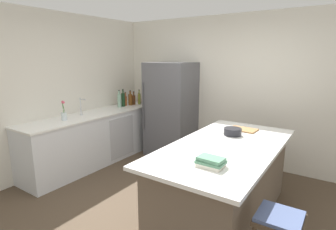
{
  "coord_description": "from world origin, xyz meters",
  "views": [
    {
      "loc": [
        1.56,
        -2.34,
        1.89
      ],
      "look_at": [
        -0.7,
        1.02,
        1.0
      ],
      "focal_mm": 28.6,
      "sensor_mm": 36.0,
      "label": 1
    }
  ],
  "objects_px": {
    "flower_vase": "(64,114)",
    "vinegar_bottle": "(125,100)",
    "hot_sauce_bottle": "(139,99)",
    "wine_bottle": "(123,99)",
    "mixing_bowl": "(233,132)",
    "refrigerator": "(171,110)",
    "whiskey_bottle": "(130,99)",
    "cookbook_stack": "(211,162)",
    "sink_faucet": "(81,106)",
    "gin_bottle": "(119,100)",
    "bar_stool": "(278,228)",
    "cutting_board": "(243,129)",
    "olive_oil_bottle": "(139,98)",
    "syrup_bottle": "(134,100)",
    "kitchen_island": "(224,181)"
  },
  "relations": [
    {
      "from": "bar_stool",
      "to": "sink_faucet",
      "type": "bearing_deg",
      "value": 166.89
    },
    {
      "from": "flower_vase",
      "to": "cutting_board",
      "type": "distance_m",
      "value": 2.72
    },
    {
      "from": "refrigerator",
      "to": "vinegar_bottle",
      "type": "height_order",
      "value": "refrigerator"
    },
    {
      "from": "sink_faucet",
      "to": "hot_sauce_bottle",
      "type": "xyz_separation_m",
      "value": [
        0.01,
        1.49,
        -0.07
      ]
    },
    {
      "from": "sink_faucet",
      "to": "gin_bottle",
      "type": "relative_size",
      "value": 0.89
    },
    {
      "from": "olive_oil_bottle",
      "to": "syrup_bottle",
      "type": "distance_m",
      "value": 0.12
    },
    {
      "from": "sink_faucet",
      "to": "gin_bottle",
      "type": "bearing_deg",
      "value": 89.77
    },
    {
      "from": "hot_sauce_bottle",
      "to": "wine_bottle",
      "type": "relative_size",
      "value": 0.63
    },
    {
      "from": "kitchen_island",
      "to": "bar_stool",
      "type": "distance_m",
      "value": 1.03
    },
    {
      "from": "hot_sauce_bottle",
      "to": "whiskey_bottle",
      "type": "xyz_separation_m",
      "value": [
        0.02,
        -0.29,
        0.03
      ]
    },
    {
      "from": "wine_bottle",
      "to": "cookbook_stack",
      "type": "relative_size",
      "value": 1.37
    },
    {
      "from": "mixing_bowl",
      "to": "gin_bottle",
      "type": "bearing_deg",
      "value": 167.22
    },
    {
      "from": "olive_oil_bottle",
      "to": "cookbook_stack",
      "type": "height_order",
      "value": "olive_oil_bottle"
    },
    {
      "from": "hot_sauce_bottle",
      "to": "bar_stool",
      "type": "bearing_deg",
      "value": -34.14
    },
    {
      "from": "refrigerator",
      "to": "bar_stool",
      "type": "height_order",
      "value": "refrigerator"
    },
    {
      "from": "wine_bottle",
      "to": "mixing_bowl",
      "type": "distance_m",
      "value": 2.62
    },
    {
      "from": "sink_faucet",
      "to": "vinegar_bottle",
      "type": "xyz_separation_m",
      "value": [
        -0.02,
        1.11,
        -0.05
      ]
    },
    {
      "from": "whiskey_bottle",
      "to": "cookbook_stack",
      "type": "xyz_separation_m",
      "value": [
        2.71,
        -1.94,
        -0.08
      ]
    },
    {
      "from": "wine_bottle",
      "to": "flower_vase",
      "type": "bearing_deg",
      "value": -87.85
    },
    {
      "from": "bar_stool",
      "to": "cutting_board",
      "type": "distance_m",
      "value": 1.68
    },
    {
      "from": "olive_oil_bottle",
      "to": "cookbook_stack",
      "type": "bearing_deg",
      "value": -38.97
    },
    {
      "from": "refrigerator",
      "to": "vinegar_bottle",
      "type": "bearing_deg",
      "value": -166.29
    },
    {
      "from": "hot_sauce_bottle",
      "to": "cookbook_stack",
      "type": "height_order",
      "value": "hot_sauce_bottle"
    },
    {
      "from": "hot_sauce_bottle",
      "to": "gin_bottle",
      "type": "xyz_separation_m",
      "value": [
        -0.01,
        -0.58,
        0.05
      ]
    },
    {
      "from": "refrigerator",
      "to": "hot_sauce_bottle",
      "type": "xyz_separation_m",
      "value": [
        -0.92,
        0.15,
        0.11
      ]
    },
    {
      "from": "whiskey_bottle",
      "to": "wine_bottle",
      "type": "distance_m",
      "value": 0.19
    },
    {
      "from": "sink_faucet",
      "to": "whiskey_bottle",
      "type": "height_order",
      "value": "whiskey_bottle"
    },
    {
      "from": "syrup_bottle",
      "to": "whiskey_bottle",
      "type": "distance_m",
      "value": 0.09
    },
    {
      "from": "kitchen_island",
      "to": "whiskey_bottle",
      "type": "height_order",
      "value": "whiskey_bottle"
    },
    {
      "from": "bar_stool",
      "to": "flower_vase",
      "type": "distance_m",
      "value": 3.36
    },
    {
      "from": "bar_stool",
      "to": "gin_bottle",
      "type": "height_order",
      "value": "gin_bottle"
    },
    {
      "from": "refrigerator",
      "to": "bar_stool",
      "type": "relative_size",
      "value": 2.7
    },
    {
      "from": "refrigerator",
      "to": "cutting_board",
      "type": "distance_m",
      "value": 1.79
    },
    {
      "from": "refrigerator",
      "to": "mixing_bowl",
      "type": "bearing_deg",
      "value": -31.98
    },
    {
      "from": "flower_vase",
      "to": "syrup_bottle",
      "type": "height_order",
      "value": "flower_vase"
    },
    {
      "from": "hot_sauce_bottle",
      "to": "olive_oil_bottle",
      "type": "xyz_separation_m",
      "value": [
        0.1,
        -0.11,
        0.03
      ]
    },
    {
      "from": "hot_sauce_bottle",
      "to": "vinegar_bottle",
      "type": "distance_m",
      "value": 0.39
    },
    {
      "from": "wine_bottle",
      "to": "mixing_bowl",
      "type": "xyz_separation_m",
      "value": [
        2.53,
        -0.67,
        -0.1
      ]
    },
    {
      "from": "whiskey_bottle",
      "to": "mixing_bowl",
      "type": "xyz_separation_m",
      "value": [
        2.51,
        -0.86,
        -0.08
      ]
    },
    {
      "from": "mixing_bowl",
      "to": "whiskey_bottle",
      "type": "bearing_deg",
      "value": 160.99
    },
    {
      "from": "bar_stool",
      "to": "whiskey_bottle",
      "type": "height_order",
      "value": "whiskey_bottle"
    },
    {
      "from": "flower_vase",
      "to": "vinegar_bottle",
      "type": "distance_m",
      "value": 1.49
    },
    {
      "from": "bar_stool",
      "to": "wine_bottle",
      "type": "relative_size",
      "value": 1.9
    },
    {
      "from": "hot_sauce_bottle",
      "to": "cookbook_stack",
      "type": "bearing_deg",
      "value": -39.32
    },
    {
      "from": "gin_bottle",
      "to": "cutting_board",
      "type": "distance_m",
      "value": 2.59
    },
    {
      "from": "kitchen_island",
      "to": "flower_vase",
      "type": "relative_size",
      "value": 7.14
    },
    {
      "from": "flower_vase",
      "to": "cookbook_stack",
      "type": "height_order",
      "value": "flower_vase"
    },
    {
      "from": "refrigerator",
      "to": "vinegar_bottle",
      "type": "relative_size",
      "value": 6.49
    },
    {
      "from": "syrup_bottle",
      "to": "vinegar_bottle",
      "type": "height_order",
      "value": "same"
    },
    {
      "from": "bar_stool",
      "to": "gin_bottle",
      "type": "distance_m",
      "value": 3.8
    }
  ]
}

